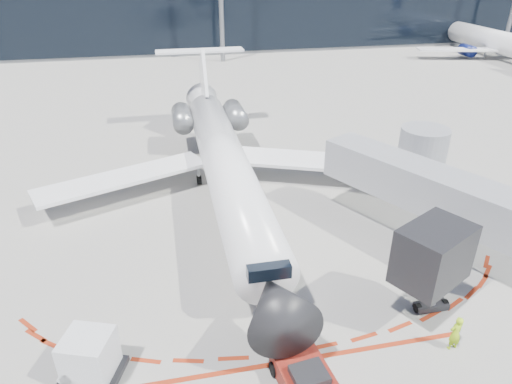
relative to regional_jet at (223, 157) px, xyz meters
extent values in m
plane|color=gray|center=(1.11, -4.23, -2.62)|extent=(260.00, 260.00, 0.00)
cube|color=silver|center=(1.11, -2.23, -2.62)|extent=(0.25, 40.00, 0.01)
cube|color=maroon|center=(1.11, -15.73, -2.62)|extent=(14.00, 0.25, 0.01)
cube|color=gray|center=(1.11, 60.77, 2.38)|extent=(150.00, 24.00, 10.00)
cube|color=black|center=(1.11, 48.72, 2.38)|extent=(150.00, 0.20, 9.00)
cube|color=#9A9CA3|center=(10.11, -8.73, 0.98)|extent=(8.22, 12.61, 2.30)
cube|color=black|center=(7.06, -14.47, 0.98)|extent=(3.86, 3.44, 2.60)
cylinder|color=gray|center=(7.86, -14.07, -1.42)|extent=(0.36, 0.36, 2.40)
cube|color=black|center=(7.86, -14.07, -2.40)|extent=(1.60, 0.60, 0.30)
cylinder|color=#9A9CA3|center=(13.16, -2.99, -0.22)|extent=(3.20, 3.20, 4.80)
cylinder|color=black|center=(13.16, -2.99, -2.37)|extent=(4.00, 4.00, 0.50)
cylinder|color=white|center=(0.00, -1.29, -0.04)|extent=(2.97, 24.21, 2.97)
cone|color=black|center=(0.00, -14.94, -0.04)|extent=(2.97, 3.08, 2.97)
cone|color=white|center=(0.00, 12.79, -0.04)|extent=(2.97, 3.96, 2.97)
cube|color=black|center=(0.00, -13.18, 0.57)|extent=(1.87, 1.54, 0.61)
cube|color=white|center=(-6.82, 0.36, -1.03)|extent=(11.79, 6.99, 0.34)
cube|color=white|center=(6.82, 0.36, -1.03)|extent=(11.79, 6.99, 0.34)
cube|color=white|center=(0.00, 11.69, 2.60)|extent=(0.28, 5.16, 5.25)
cube|color=white|center=(0.00, 14.01, 4.58)|extent=(7.92, 1.76, 0.18)
cylinder|color=slate|center=(-2.26, 8.39, 0.24)|extent=(1.65, 3.74, 1.65)
cylinder|color=slate|center=(2.26, 8.39, 0.24)|extent=(1.65, 3.74, 1.65)
cylinder|color=black|center=(0.00, -11.42, -2.32)|extent=(0.24, 0.62, 0.62)
cylinder|color=black|center=(-1.65, 1.46, -2.27)|extent=(0.33, 0.70, 0.70)
cylinder|color=black|center=(1.65, 1.46, -2.27)|extent=(0.33, 0.70, 0.70)
cylinder|color=gray|center=(0.00, -11.42, -2.02)|extent=(0.20, 0.20, 1.21)
cube|color=#5F110D|center=(0.67, -17.12, -2.11)|extent=(2.23, 3.20, 0.84)
cube|color=black|center=(0.71, -17.40, -1.55)|extent=(1.44, 1.28, 0.33)
cylinder|color=gray|center=(0.41, -15.09, -2.30)|extent=(0.40, 2.42, 0.09)
cylinder|color=black|center=(-0.34, -16.22, -2.32)|extent=(0.34, 0.63, 0.60)
cylinder|color=black|center=(1.42, -15.99, -2.32)|extent=(0.34, 0.63, 0.60)
imported|color=#AADF17|center=(7.47, -16.42, -1.77)|extent=(0.67, 0.49, 1.71)
cube|color=black|center=(-7.43, -14.86, -2.42)|extent=(2.76, 2.56, 0.25)
cube|color=white|center=(-7.43, -14.86, -1.41)|extent=(2.26, 2.20, 1.80)
cylinder|color=black|center=(-8.03, -13.86, -2.51)|extent=(0.18, 0.25, 0.22)
cylinder|color=black|center=(-6.34, -14.47, -2.51)|extent=(0.18, 0.25, 0.22)
camera|label=1|loc=(-3.68, -28.65, 12.44)|focal=32.00mm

